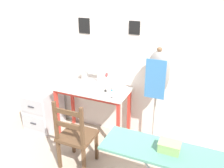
# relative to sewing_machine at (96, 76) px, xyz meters

# --- Properties ---
(ground_plane) EXTENTS (14.00, 14.00, 0.00)m
(ground_plane) POSITION_rel_sewing_machine_xyz_m (-0.02, -0.31, -0.92)
(ground_plane) COLOR tan
(wall_back) EXTENTS (10.00, 0.06, 2.55)m
(wall_back) POSITION_rel_sewing_machine_xyz_m (-0.02, 0.23, 0.35)
(wall_back) COLOR silver
(wall_back) RESTS_ON ground_plane
(sewing_table) EXTENTS (1.00, 0.48, 0.78)m
(sewing_table) POSITION_rel_sewing_machine_xyz_m (-0.02, -0.08, -0.26)
(sewing_table) COLOR silver
(sewing_table) RESTS_ON ground_plane
(sewing_machine) EXTENTS (0.35, 0.18, 0.33)m
(sewing_machine) POSITION_rel_sewing_machine_xyz_m (0.00, 0.00, 0.00)
(sewing_machine) COLOR white
(sewing_machine) RESTS_ON sewing_table
(fabric_bowl) EXTENTS (0.12, 0.12, 0.05)m
(fabric_bowl) POSITION_rel_sewing_machine_xyz_m (-0.41, -0.09, -0.12)
(fabric_bowl) COLOR silver
(fabric_bowl) RESTS_ON sewing_table
(scissors) EXTENTS (0.12, 0.05, 0.01)m
(scissors) POSITION_rel_sewing_machine_xyz_m (0.35, -0.23, -0.14)
(scissors) COLOR silver
(scissors) RESTS_ON sewing_table
(thread_spool_near_machine) EXTENTS (0.04, 0.04, 0.04)m
(thread_spool_near_machine) POSITION_rel_sewing_machine_xyz_m (0.19, -0.11, -0.12)
(thread_spool_near_machine) COLOR black
(thread_spool_near_machine) RESTS_ON sewing_table
(thread_spool_mid_table) EXTENTS (0.04, 0.04, 0.03)m
(thread_spool_mid_table) POSITION_rel_sewing_machine_xyz_m (0.25, -0.05, -0.13)
(thread_spool_mid_table) COLOR #2875C1
(thread_spool_mid_table) RESTS_ON sewing_table
(wooden_chair) EXTENTS (0.40, 0.38, 0.91)m
(wooden_chair) POSITION_rel_sewing_machine_xyz_m (0.07, -0.68, -0.50)
(wooden_chair) COLOR #513823
(wooden_chair) RESTS_ON ground_plane
(filing_cabinet) EXTENTS (0.44, 0.52, 0.62)m
(filing_cabinet) POSITION_rel_sewing_machine_xyz_m (-0.87, -0.11, -0.61)
(filing_cabinet) COLOR #B7B7BC
(filing_cabinet) RESTS_ON ground_plane
(dress_form) EXTENTS (0.32, 0.32, 1.42)m
(dress_form) POSITION_rel_sewing_machine_xyz_m (0.83, -0.00, 0.07)
(dress_form) COLOR #846647
(dress_form) RESTS_ON ground_plane
(ironing_board) EXTENTS (1.17, 0.37, 0.81)m
(ironing_board) POSITION_rel_sewing_machine_xyz_m (1.21, -1.02, -0.16)
(ironing_board) COLOR #518E7A
(ironing_board) RESTS_ON ground_plane
(storage_box) EXTENTS (0.18, 0.12, 0.09)m
(storage_box) POSITION_rel_sewing_machine_xyz_m (1.20, -1.01, -0.08)
(storage_box) COLOR #8EB266
(storage_box) RESTS_ON ironing_board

